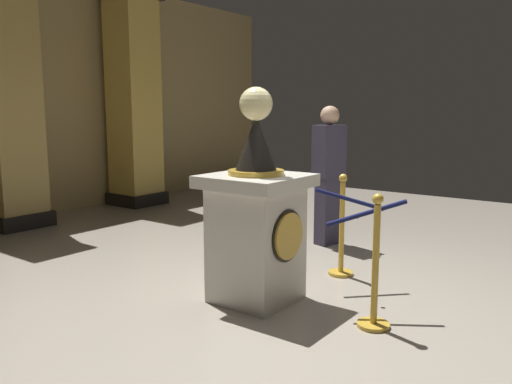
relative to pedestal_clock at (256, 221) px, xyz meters
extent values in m
plane|color=#9E9384|center=(0.28, -0.21, -0.68)|extent=(11.90, 11.90, 0.00)
cube|color=beige|center=(0.00, 0.00, -0.20)|extent=(0.61, 0.61, 0.96)
cube|color=beige|center=(0.00, 0.00, 0.33)|extent=(0.76, 0.76, 0.10)
cylinder|color=gold|center=(0.00, -0.31, -0.09)|extent=(0.38, 0.03, 0.38)
cylinder|color=black|center=(0.00, -0.30, -0.09)|extent=(0.42, 0.01, 0.42)
cylinder|color=gold|center=(0.00, 0.00, 0.40)|extent=(0.46, 0.46, 0.04)
cone|color=black|center=(0.00, 0.00, 0.63)|extent=(0.33, 0.33, 0.43)
cylinder|color=gold|center=(0.00, 0.00, 0.84)|extent=(0.03, 0.03, 0.07)
sphere|color=beige|center=(0.00, 0.00, 0.95)|extent=(0.27, 0.27, 0.27)
cylinder|color=gold|center=(0.07, -1.02, -0.66)|extent=(0.24, 0.24, 0.03)
cylinder|color=gold|center=(0.07, -1.02, -0.22)|extent=(0.05, 0.05, 0.91)
sphere|color=gold|center=(0.07, -1.02, 0.28)|extent=(0.08, 0.08, 0.08)
cylinder|color=gold|center=(1.03, -0.25, -0.66)|extent=(0.24, 0.24, 0.03)
cylinder|color=gold|center=(1.03, -0.25, -0.23)|extent=(0.05, 0.05, 0.90)
sphere|color=gold|center=(1.03, -0.25, 0.26)|extent=(0.08, 0.08, 0.08)
cylinder|color=#141947|center=(0.31, -0.83, 0.11)|extent=(0.42, 0.51, 0.21)
cylinder|color=#141947|center=(0.79, -0.45, 0.11)|extent=(0.42, 0.51, 0.21)
sphere|color=#141947|center=(0.55, -0.64, 0.02)|extent=(0.04, 0.04, 0.04)
cube|color=black|center=(2.41, 4.31, -0.58)|extent=(0.75, 0.75, 0.20)
cube|color=gold|center=(2.41, 4.31, 1.06)|extent=(0.65, 0.65, 3.48)
cube|color=black|center=(0.28, 4.31, -0.58)|extent=(0.75, 0.75, 0.20)
cube|color=tan|center=(0.28, 4.31, 1.06)|extent=(0.65, 0.65, 3.48)
cube|color=#383347|center=(1.98, 0.42, -0.28)|extent=(0.32, 0.24, 0.80)
cube|color=#383347|center=(1.98, 0.42, 0.43)|extent=(0.40, 0.30, 0.60)
sphere|color=tan|center=(1.98, 0.42, 0.84)|extent=(0.22, 0.22, 0.22)
camera|label=1|loc=(-3.34, -2.48, 0.90)|focal=36.41mm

